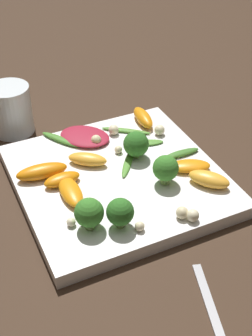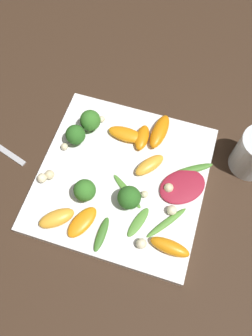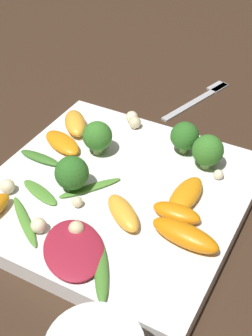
{
  "view_description": "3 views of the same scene",
  "coord_description": "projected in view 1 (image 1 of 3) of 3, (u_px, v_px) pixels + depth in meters",
  "views": [
    {
      "loc": [
        -0.23,
        -0.52,
        0.48
      ],
      "look_at": [
        0.01,
        -0.01,
        0.04
      ],
      "focal_mm": 50.0,
      "sensor_mm": 36.0,
      "label": 1
    },
    {
      "loc": [
        0.23,
        0.08,
        0.59
      ],
      "look_at": [
        -0.02,
        0.0,
        0.03
      ],
      "focal_mm": 35.0,
      "sensor_mm": 36.0,
      "label": 2
    },
    {
      "loc": [
        -0.22,
        0.38,
        0.41
      ],
      "look_at": [
        -0.01,
        -0.01,
        0.05
      ],
      "focal_mm": 50.0,
      "sensor_mm": 36.0,
      "label": 3
    }
  ],
  "objects": [
    {
      "name": "ground_plane",
      "position": [
        118.0,
        185.0,
        0.75
      ],
      "size": [
        2.4,
        2.4,
        0.0
      ],
      "primitive_type": "plane",
      "color": "#382619"
    },
    {
      "name": "plate",
      "position": [
        118.0,
        179.0,
        0.74
      ],
      "size": [
        0.31,
        0.31,
        0.02
      ],
      "color": "white",
      "rests_on": "ground_plane"
    },
    {
      "name": "drinking_glass",
      "position": [
        11.0,
        110.0,
        0.84
      ],
      "size": [
        0.08,
        0.08,
        0.09
      ],
      "color": "white",
      "rests_on": "ground_plane"
    },
    {
      "name": "fork",
      "position": [
        222.0,
        331.0,
        0.54
      ],
      "size": [
        0.06,
        0.16,
        0.01
      ],
      "color": "#B2B2B7",
      "rests_on": "ground_plane"
    },
    {
      "name": "radicchio_leaf_0",
      "position": [
        85.0,
        136.0,
        0.81
      ],
      "size": [
        0.11,
        0.11,
        0.01
      ],
      "color": "maroon",
      "rests_on": "plate"
    },
    {
      "name": "orange_segment_0",
      "position": [
        87.0,
        159.0,
        0.75
      ],
      "size": [
        0.07,
        0.06,
        0.02
      ],
      "color": "#FCAD33",
      "rests_on": "plate"
    },
    {
      "name": "orange_segment_1",
      "position": [
        62.0,
        179.0,
        0.71
      ],
      "size": [
        0.06,
        0.03,
        0.02
      ],
      "color": "orange",
      "rests_on": "plate"
    },
    {
      "name": "orange_segment_2",
      "position": [
        209.0,
        179.0,
        0.71
      ],
      "size": [
        0.06,
        0.07,
        0.02
      ],
      "color": "#FCAD33",
      "rests_on": "plate"
    },
    {
      "name": "orange_segment_3",
      "position": [
        42.0,
        171.0,
        0.72
      ],
      "size": [
        0.08,
        0.04,
        0.02
      ],
      "color": "orange",
      "rests_on": "plate"
    },
    {
      "name": "orange_segment_4",
      "position": [
        71.0,
        191.0,
        0.69
      ],
      "size": [
        0.03,
        0.07,
        0.02
      ],
      "color": "orange",
      "rests_on": "plate"
    },
    {
      "name": "orange_segment_5",
      "position": [
        189.0,
        166.0,
        0.74
      ],
      "size": [
        0.07,
        0.05,
        0.01
      ],
      "color": "orange",
      "rests_on": "plate"
    },
    {
      "name": "orange_segment_6",
      "position": [
        143.0,
        118.0,
        0.84
      ],
      "size": [
        0.03,
        0.07,
        0.02
      ],
      "color": "orange",
      "rests_on": "plate"
    },
    {
      "name": "broccoli_floret_0",
      "position": [
        136.0,
        144.0,
        0.75
      ],
      "size": [
        0.04,
        0.04,
        0.05
      ],
      "color": "#7A9E51",
      "rests_on": "plate"
    },
    {
      "name": "broccoli_floret_1",
      "position": [
        120.0,
        212.0,
        0.63
      ],
      "size": [
        0.04,
        0.04,
        0.05
      ],
      "color": "#7A9E51",
      "rests_on": "plate"
    },
    {
      "name": "broccoli_floret_2",
      "position": [
        89.0,
        213.0,
        0.62
      ],
      "size": [
        0.04,
        0.04,
        0.05
      ],
      "color": "#84AD5B",
      "rests_on": "plate"
    },
    {
      "name": "broccoli_floret_3",
      "position": [
        166.0,
        169.0,
        0.7
      ],
      "size": [
        0.04,
        0.04,
        0.05
      ],
      "color": "#7A9E51",
      "rests_on": "plate"
    },
    {
      "name": "arugula_sprig_0",
      "position": [
        181.0,
        153.0,
        0.77
      ],
      "size": [
        0.06,
        0.02,
        0.01
      ],
      "color": "#3D7528",
      "rests_on": "plate"
    },
    {
      "name": "arugula_sprig_1",
      "position": [
        145.0,
        143.0,
        0.8
      ],
      "size": [
        0.06,
        0.04,
        0.0
      ],
      "color": "#518E33",
      "rests_on": "plate"
    },
    {
      "name": "arugula_sprig_2",
      "position": [
        61.0,
        140.0,
        0.8
      ],
      "size": [
        0.05,
        0.08,
        0.01
      ],
      "color": "#47842D",
      "rests_on": "plate"
    },
    {
      "name": "arugula_sprig_3",
      "position": [
        126.0,
        131.0,
        0.83
      ],
      "size": [
        0.08,
        0.06,
        0.01
      ],
      "color": "#518E33",
      "rests_on": "plate"
    },
    {
      "name": "arugula_sprig_4",
      "position": [
        128.0,
        162.0,
        0.75
      ],
      "size": [
        0.06,
        0.07,
        0.0
      ],
      "color": "#518E33",
      "rests_on": "plate"
    },
    {
      "name": "macadamia_nut_0",
      "position": [
        182.0,
        213.0,
        0.65
      ],
      "size": [
        0.02,
        0.02,
        0.02
      ],
      "color": "beige",
      "rests_on": "plate"
    },
    {
      "name": "macadamia_nut_1",
      "position": [
        114.0,
        130.0,
        0.82
      ],
      "size": [
        0.02,
        0.02,
        0.02
      ],
      "color": "beige",
      "rests_on": "plate"
    },
    {
      "name": "macadamia_nut_2",
      "position": [
        160.0,
        130.0,
        0.82
      ],
      "size": [
        0.02,
        0.02,
        0.02
      ],
      "color": "beige",
      "rests_on": "plate"
    },
    {
      "name": "macadamia_nut_3",
      "position": [
        140.0,
        226.0,
        0.63
      ],
      "size": [
        0.01,
        0.01,
        0.01
      ],
      "color": "beige",
      "rests_on": "plate"
    },
    {
      "name": "macadamia_nut_4",
      "position": [
        96.0,
        140.0,
        0.79
      ],
      "size": [
        0.02,
        0.02,
        0.02
      ],
      "color": "beige",
      "rests_on": "plate"
    },
    {
      "name": "macadamia_nut_5",
      "position": [
        118.0,
        150.0,
        0.77
      ],
      "size": [
        0.01,
        0.01,
        0.01
      ],
      "color": "beige",
      "rests_on": "plate"
    },
    {
      "name": "macadamia_nut_6",
      "position": [
        71.0,
        222.0,
        0.64
      ],
      "size": [
        0.01,
        0.01,
        0.01
      ],
      "color": "beige",
      "rests_on": "plate"
    },
    {
      "name": "macadamia_nut_7",
      "position": [
        193.0,
        215.0,
        0.65
      ],
      "size": [
        0.02,
        0.02,
        0.02
      ],
      "color": "beige",
      "rests_on": "plate"
    }
  ]
}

